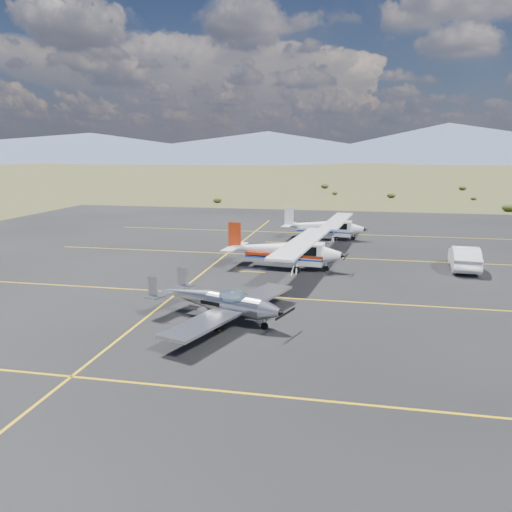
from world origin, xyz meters
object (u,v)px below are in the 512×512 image
at_px(aircraft_cessna, 285,249).
at_px(sedan, 464,258).
at_px(aircraft_low_wing, 222,302).
at_px(aircraft_plain, 325,226).

xyz_separation_m(aircraft_cessna, sedan, (11.81, 2.11, -0.52)).
distance_m(aircraft_cessna, sedan, 12.01).
bearing_deg(aircraft_cessna, aircraft_low_wing, -90.32).
relative_size(aircraft_cessna, sedan, 2.44).
distance_m(aircraft_low_wing, aircraft_plain, 23.42).
height_order(aircraft_plain, sedan, aircraft_plain).
bearing_deg(sedan, aircraft_plain, -40.17).
relative_size(aircraft_cessna, aircraft_plain, 1.10).
relative_size(aircraft_plain, sedan, 2.23).
bearing_deg(sedan, aircraft_low_wing, 49.91).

